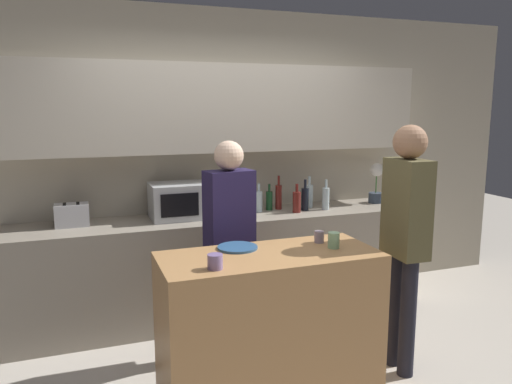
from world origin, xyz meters
The scene contains 19 objects.
back_wall centered at (0.00, 1.66, 1.54)m, with size 6.40×0.40×2.70m.
back_counter centered at (0.00, 1.39, 0.45)m, with size 3.60×0.62×0.90m.
kitchen_island centered at (-0.10, 0.09, 0.47)m, with size 1.38×0.60×0.94m.
microwave centered at (-0.37, 1.45, 1.05)m, with size 0.52×0.39×0.30m.
toaster centered at (-1.26, 1.46, 0.99)m, with size 0.26×0.16×0.18m.
potted_plant centered at (1.57, 1.46, 1.10)m, with size 0.14×0.14×0.40m.
bottle_0 centered at (0.33, 1.45, 1.00)m, with size 0.07×0.07×0.26m.
bottle_1 centered at (0.45, 1.49, 0.99)m, with size 0.06×0.06×0.24m.
bottle_2 centered at (0.55, 1.50, 1.02)m, with size 0.06×0.06×0.32m.
bottle_3 centered at (0.65, 1.31, 1.00)m, with size 0.07×0.07×0.26m.
bottle_4 centered at (0.75, 1.37, 1.01)m, with size 0.07×0.07×0.29m.
bottle_5 centered at (0.85, 1.48, 1.01)m, with size 0.07×0.07×0.30m.
bottle_6 centered at (0.95, 1.34, 1.00)m, with size 0.07×0.07×0.28m.
plate_on_island centered at (-0.25, 0.27, 0.94)m, with size 0.26×0.26×0.01m.
cup_0 centered at (0.34, 0.07, 0.99)m, with size 0.07×0.07×0.10m.
cup_1 centered at (0.31, 0.22, 0.98)m, with size 0.07×0.07×0.08m.
cup_2 centered at (-0.50, -0.08, 0.98)m, with size 0.09×0.09×0.09m.
person_left centered at (0.87, 0.04, 1.03)m, with size 0.23×0.35×1.73m.
person_center centered at (-0.19, 0.65, 0.95)m, with size 0.37×0.24×1.61m.
Camera 1 is at (-1.21, -2.69, 1.85)m, focal length 35.00 mm.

